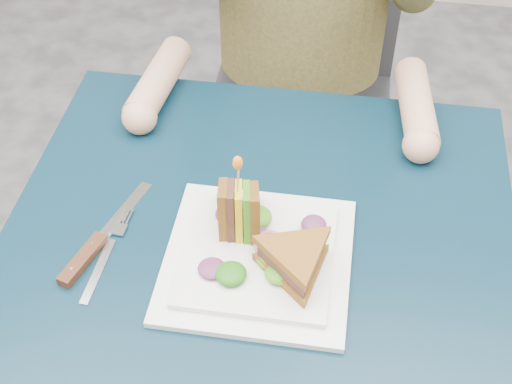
% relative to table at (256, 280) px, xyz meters
% --- Properties ---
extents(table, '(0.75, 0.75, 0.73)m').
position_rel_table_xyz_m(table, '(0.00, 0.00, 0.00)').
color(table, black).
rests_on(table, ground).
extents(chair, '(0.42, 0.40, 0.93)m').
position_rel_table_xyz_m(chair, '(0.00, 0.71, -0.11)').
color(chair, '#47474C').
rests_on(chair, ground).
extents(plate, '(0.26, 0.26, 0.02)m').
position_rel_table_xyz_m(plate, '(0.01, -0.03, 0.09)').
color(plate, white).
rests_on(plate, table).
extents(sandwich_flat, '(0.18, 0.18, 0.05)m').
position_rel_table_xyz_m(sandwich_flat, '(0.06, -0.05, 0.12)').
color(sandwich_flat, brown).
rests_on(sandwich_flat, plate).
extents(sandwich_upright, '(0.08, 0.13, 0.13)m').
position_rel_table_xyz_m(sandwich_upright, '(-0.03, 0.02, 0.13)').
color(sandwich_upright, brown).
rests_on(sandwich_upright, plate).
extents(fork, '(0.03, 0.18, 0.01)m').
position_rel_table_xyz_m(fork, '(-0.21, -0.05, 0.08)').
color(fork, silver).
rests_on(fork, table).
extents(knife, '(0.08, 0.22, 0.02)m').
position_rel_table_xyz_m(knife, '(-0.23, -0.05, 0.09)').
color(knife, silver).
rests_on(knife, table).
extents(toothpick, '(0.01, 0.01, 0.06)m').
position_rel_table_xyz_m(toothpick, '(-0.03, 0.02, 0.20)').
color(toothpick, tan).
rests_on(toothpick, sandwich_upright).
extents(toothpick_frill, '(0.01, 0.01, 0.02)m').
position_rel_table_xyz_m(toothpick_frill, '(-0.03, 0.02, 0.23)').
color(toothpick_frill, orange).
rests_on(toothpick_frill, sandwich_upright).
extents(lettuce_spill, '(0.15, 0.13, 0.02)m').
position_rel_table_xyz_m(lettuce_spill, '(0.01, -0.02, 0.11)').
color(lettuce_spill, '#337A14').
rests_on(lettuce_spill, plate).
extents(onion_ring, '(0.04, 0.04, 0.02)m').
position_rel_table_xyz_m(onion_ring, '(0.02, -0.02, 0.11)').
color(onion_ring, '#9E4C7A').
rests_on(onion_ring, plate).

